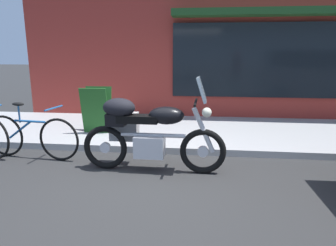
% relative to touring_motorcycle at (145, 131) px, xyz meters
% --- Properties ---
extents(ground_plane, '(80.00, 80.00, 0.00)m').
position_rel_touring_motorcycle_xyz_m(ground_plane, '(0.16, -0.44, -0.61)').
color(ground_plane, '#2D2D2D').
extents(touring_motorcycle, '(2.15, 0.69, 1.41)m').
position_rel_touring_motorcycle_xyz_m(touring_motorcycle, '(0.00, 0.00, 0.00)').
color(touring_motorcycle, black).
rests_on(touring_motorcycle, ground_plane).
extents(parked_bicycle, '(1.74, 0.48, 0.95)m').
position_rel_touring_motorcycle_xyz_m(parked_bicycle, '(-1.99, 0.30, -0.23)').
color(parked_bicycle, black).
rests_on(parked_bicycle, ground_plane).
extents(sandwich_board_sign, '(0.55, 0.41, 0.93)m').
position_rel_touring_motorcycle_xyz_m(sandwich_board_sign, '(-1.33, 1.66, -0.02)').
color(sandwich_board_sign, '#1E511E').
rests_on(sandwich_board_sign, sidewalk_curb).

